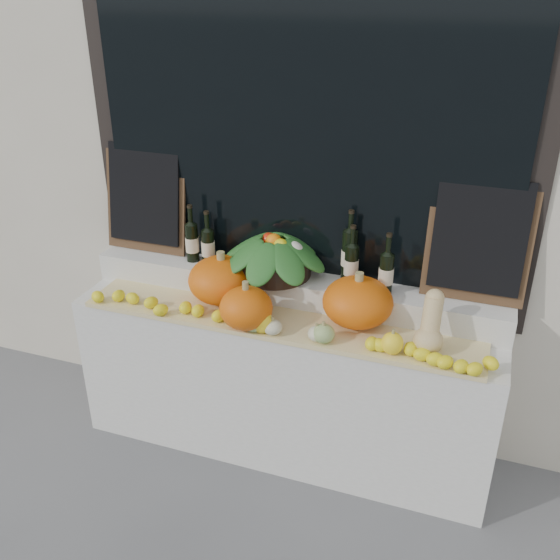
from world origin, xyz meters
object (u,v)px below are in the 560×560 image
Objects in this scene: butternut_squash at (430,327)px; produce_bowl at (274,254)px; pumpkin_right at (358,302)px; pumpkin_left at (222,280)px; wine_bottle_tall at (349,255)px.

produce_bowl is (-0.88, 0.26, 0.13)m from butternut_squash.
butternut_squash is (0.38, -0.12, -0.00)m from pumpkin_right.
pumpkin_left is 0.74m from pumpkin_right.
wine_bottle_tall reaches higher than pumpkin_left.
produce_bowl reaches higher than pumpkin_right.
butternut_squash is at bearing -34.34° from wine_bottle_tall.
wine_bottle_tall is at bearing 145.66° from butternut_squash.
pumpkin_right is 0.91× the size of wine_bottle_tall.
pumpkin_left is 1.26× the size of butternut_squash.
butternut_squash reaches higher than pumpkin_right.
produce_bowl is (-0.50, 0.14, 0.13)m from pumpkin_right.
pumpkin_left is 0.92× the size of wine_bottle_tall.
butternut_squash is (1.12, -0.12, -0.00)m from pumpkin_left.
butternut_squash is at bearing -17.67° from pumpkin_right.
pumpkin_left is 0.69m from wine_bottle_tall.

